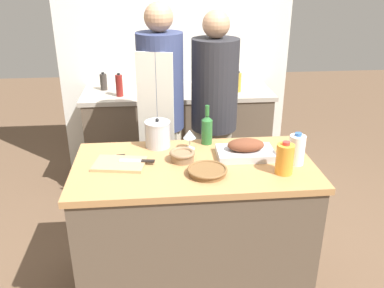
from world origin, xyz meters
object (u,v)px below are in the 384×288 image
at_px(wine_glass_left, 189,135).
at_px(person_cook_guest, 214,113).
at_px(wicker_basket, 207,171).
at_px(juice_jug, 285,159).
at_px(condiment_bottle_short, 119,85).
at_px(milk_jug, 297,150).
at_px(condiment_bottle_extra, 238,82).
at_px(condiment_bottle_tall, 104,82).
at_px(knife_chef, 138,161).
at_px(stock_pot, 158,134).
at_px(roasting_pan, 246,150).
at_px(person_cook_aproned, 161,110).
at_px(knife_paring, 114,156).
at_px(wine_bottle_green, 207,129).
at_px(cutting_board, 120,164).
at_px(mixing_bowl, 182,155).

relative_size(wine_glass_left, person_cook_guest, 0.08).
height_order(wicker_basket, juice_jug, juice_jug).
height_order(condiment_bottle_short, person_cook_guest, person_cook_guest).
bearing_deg(milk_jug, condiment_bottle_extra, 91.87).
height_order(juice_jug, condiment_bottle_short, condiment_bottle_short).
bearing_deg(condiment_bottle_extra, condiment_bottle_tall, 171.81).
relative_size(wicker_basket, juice_jug, 1.18).
bearing_deg(knife_chef, stock_pot, 64.35).
bearing_deg(roasting_pan, person_cook_aproned, 124.23).
bearing_deg(condiment_bottle_extra, knife_paring, -128.27).
bearing_deg(knife_paring, wine_bottle_green, 14.42).
height_order(milk_jug, knife_chef, milk_jug).
height_order(stock_pot, knife_paring, stock_pot).
bearing_deg(knife_chef, wine_glass_left, 30.60).
height_order(knife_chef, knife_paring, knife_chef).
height_order(condiment_bottle_tall, condiment_bottle_short, condiment_bottle_short).
bearing_deg(wine_glass_left, wine_bottle_green, 32.55).
relative_size(person_cook_aproned, person_cook_guest, 1.03).
bearing_deg(person_cook_aproned, roasting_pan, -39.85).
bearing_deg(condiment_bottle_tall, roasting_pan, -56.92).
relative_size(juice_jug, knife_chef, 0.91).
distance_m(juice_jug, milk_jug, 0.15).
bearing_deg(knife_paring, condiment_bottle_tall, 98.08).
bearing_deg(person_cook_guest, wine_bottle_green, -91.61).
bearing_deg(milk_jug, roasting_pan, 155.62).
xyz_separation_m(condiment_bottle_short, person_cook_guest, (0.77, -0.59, -0.08)).
xyz_separation_m(roasting_pan, condiment_bottle_short, (-0.86, 1.34, 0.07)).
xyz_separation_m(knife_paring, condiment_bottle_extra, (1.04, 1.31, 0.10)).
bearing_deg(condiment_bottle_short, juice_jug, -56.99).
height_order(knife_chef, condiment_bottle_tall, condiment_bottle_tall).
xyz_separation_m(wine_bottle_green, condiment_bottle_short, (-0.65, 1.12, 0.01)).
relative_size(stock_pot, knife_paring, 1.37).
distance_m(juice_jug, wine_glass_left, 0.63).
bearing_deg(cutting_board, roasting_pan, 3.57).
height_order(milk_jug, condiment_bottle_extra, condiment_bottle_extra).
bearing_deg(roasting_pan, condiment_bottle_short, 122.53).
distance_m(stock_pot, condiment_bottle_extra, 1.40).
bearing_deg(mixing_bowl, person_cook_guest, 68.29).
bearing_deg(wine_glass_left, condiment_bottle_short, 113.62).
xyz_separation_m(milk_jug, knife_paring, (-1.08, 0.20, -0.09)).
height_order(knife_paring, person_cook_aproned, person_cook_aproned).
distance_m(juice_jug, knife_paring, 1.03).
relative_size(knife_chef, condiment_bottle_short, 1.01).
bearing_deg(condiment_bottle_tall, wicker_basket, -67.00).
bearing_deg(condiment_bottle_tall, person_cook_guest, -41.05).
relative_size(roasting_pan, wine_bottle_green, 1.34).
bearing_deg(milk_jug, mixing_bowl, 171.16).
xyz_separation_m(roasting_pan, condiment_bottle_extra, (0.23, 1.39, 0.06)).
bearing_deg(condiment_bottle_tall, cutting_board, -81.09).
height_order(wicker_basket, person_cook_guest, person_cook_guest).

